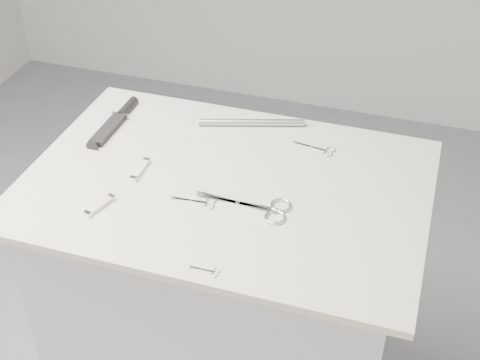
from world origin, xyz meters
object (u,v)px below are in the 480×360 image
(embroidery_scissors_a, at_px, (201,202))
(pocket_knife_a, at_px, (100,206))
(tiny_scissors, at_px, (208,271))
(large_shears, at_px, (263,208))
(sheathed_knife, at_px, (117,119))
(plinth, at_px, (228,311))
(metal_rail, at_px, (252,122))
(embroidery_scissors_b, at_px, (321,150))
(pocket_knife_b, at_px, (140,169))

(embroidery_scissors_a, relative_size, pocket_knife_a, 1.20)
(embroidery_scissors_a, bearing_deg, tiny_scissors, -70.27)
(large_shears, bearing_deg, sheathed_knife, 155.33)
(plinth, height_order, metal_rail, metal_rail)
(embroidery_scissors_b, distance_m, metal_rail, 0.22)
(pocket_knife_a, bearing_deg, sheathed_knife, 38.39)
(sheathed_knife, xyz_separation_m, metal_rail, (0.37, 0.10, 0.00))
(pocket_knife_a, distance_m, metal_rail, 0.52)
(plinth, height_order, embroidery_scissors_b, embroidery_scissors_b)
(tiny_scissors, height_order, pocket_knife_a, pocket_knife_a)
(embroidery_scissors_a, xyz_separation_m, sheathed_knife, (-0.36, 0.27, 0.01))
(tiny_scissors, bearing_deg, plinth, 102.14)
(sheathed_knife, bearing_deg, metal_rail, -74.68)
(large_shears, xyz_separation_m, embroidery_scissors_a, (-0.15, -0.02, -0.00))
(pocket_knife_a, relative_size, metal_rail, 0.30)
(large_shears, bearing_deg, embroidery_scissors_a, -170.16)
(embroidery_scissors_a, distance_m, tiny_scissors, 0.23)
(large_shears, distance_m, tiny_scissors, 0.24)
(large_shears, height_order, pocket_knife_a, pocket_knife_a)
(embroidery_scissors_a, bearing_deg, metal_rail, 83.72)
(embroidery_scissors_a, distance_m, metal_rail, 0.37)
(embroidery_scissors_a, relative_size, pocket_knife_b, 1.16)
(large_shears, distance_m, sheathed_knife, 0.56)
(pocket_knife_a, bearing_deg, embroidery_scissors_b, -30.23)
(sheathed_knife, height_order, pocket_knife_a, sheathed_knife)
(embroidery_scissors_a, height_order, tiny_scissors, same)
(large_shears, bearing_deg, pocket_knife_a, -161.68)
(plinth, height_order, embroidery_scissors_a, embroidery_scissors_a)
(embroidery_scissors_b, height_order, sheathed_knife, sheathed_knife)
(embroidery_scissors_a, relative_size, embroidery_scissors_b, 0.94)
(embroidery_scissors_b, relative_size, metal_rail, 0.39)
(plinth, relative_size, embroidery_scissors_a, 8.33)
(tiny_scissors, xyz_separation_m, sheathed_knife, (-0.45, 0.48, 0.01))
(embroidery_scissors_a, relative_size, tiny_scissors, 1.66)
(embroidery_scissors_b, relative_size, pocket_knife_a, 1.28)
(embroidery_scissors_a, bearing_deg, pocket_knife_a, -162.35)
(embroidery_scissors_a, height_order, pocket_knife_b, pocket_knife_b)
(tiny_scissors, relative_size, pocket_knife_a, 0.73)
(large_shears, distance_m, pocket_knife_b, 0.34)
(large_shears, distance_m, embroidery_scissors_b, 0.30)
(plinth, height_order, pocket_knife_b, pocket_knife_b)
(plinth, distance_m, tiny_scissors, 0.57)
(tiny_scissors, bearing_deg, large_shears, 77.25)
(pocket_knife_a, xyz_separation_m, metal_rail, (0.23, 0.46, 0.00))
(embroidery_scissors_a, relative_size, metal_rail, 0.36)
(pocket_knife_a, bearing_deg, plinth, -35.10)
(sheathed_knife, bearing_deg, tiny_scissors, -136.77)
(pocket_knife_a, bearing_deg, large_shears, -55.09)
(pocket_knife_b, bearing_deg, pocket_knife_a, 168.90)
(embroidery_scissors_a, distance_m, pocket_knife_b, 0.21)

